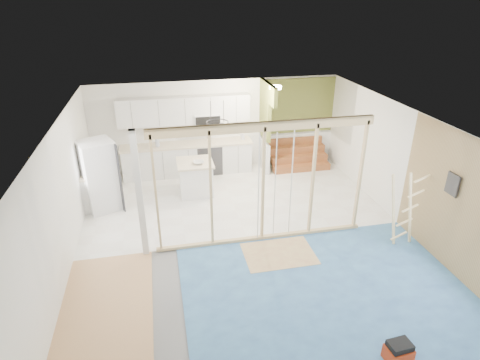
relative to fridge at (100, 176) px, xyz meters
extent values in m
cube|color=slate|center=(3.08, -2.08, -0.86)|extent=(7.00, 8.00, 0.01)
cube|color=white|center=(3.08, -2.08, 1.74)|extent=(7.00, 8.00, 0.01)
cube|color=white|center=(3.08, 1.92, 0.44)|extent=(7.00, 0.01, 2.60)
cube|color=white|center=(3.08, -6.08, 0.44)|extent=(7.00, 0.01, 2.60)
cube|color=white|center=(-0.42, -2.08, 0.44)|extent=(0.01, 8.00, 2.60)
cube|color=white|center=(6.58, -2.08, 0.44)|extent=(0.01, 8.00, 2.60)
cube|color=white|center=(3.08, -0.08, -0.85)|extent=(7.00, 4.00, 0.02)
cube|color=#4F92C1|center=(4.08, -4.08, -0.85)|extent=(5.00, 4.00, 0.02)
cube|color=tan|center=(0.33, -4.08, -0.85)|extent=(1.50, 4.00, 0.02)
cube|color=tan|center=(3.58, -2.68, -0.85)|extent=(1.40, 1.00, 0.01)
cube|color=tan|center=(3.38, -2.08, 1.64)|extent=(4.40, 0.09, 0.18)
cube|color=tan|center=(3.38, -2.08, -0.81)|extent=(4.40, 0.09, 0.06)
cube|color=silver|center=(0.98, -2.08, 0.44)|extent=(0.12, 0.14, 2.60)
cube|color=tan|center=(1.28, -2.08, 0.44)|extent=(0.04, 0.09, 2.40)
cube|color=tan|center=(2.33, -2.08, 0.44)|extent=(0.04, 0.09, 2.40)
cube|color=tan|center=(3.38, -2.08, 0.44)|extent=(0.05, 0.09, 2.40)
cube|color=tan|center=(4.43, -2.08, 0.44)|extent=(0.04, 0.09, 2.40)
cube|color=tan|center=(5.48, -2.08, 0.44)|extent=(0.04, 0.09, 2.40)
cylinder|color=silver|center=(3.28, -2.11, 0.36)|extent=(0.02, 0.02, 2.35)
cylinder|color=silver|center=(3.98, -2.06, 0.36)|extent=(0.02, 0.02, 2.35)
cylinder|color=silver|center=(3.63, -2.08, 0.36)|extent=(0.02, 0.02, 2.35)
cube|color=silver|center=(2.18, 1.62, -0.42)|extent=(3.60, 0.60, 0.88)
cube|color=beige|center=(2.18, 1.62, 0.04)|extent=(3.66, 0.64, 0.05)
cube|color=silver|center=(-0.12, 0.52, -0.42)|extent=(0.60, 1.60, 0.88)
cube|color=beige|center=(-0.12, 0.52, 0.04)|extent=(0.64, 1.64, 0.05)
cube|color=silver|center=(2.18, 1.74, 0.99)|extent=(3.60, 0.34, 0.75)
cube|color=white|center=(2.78, 1.70, 0.69)|extent=(0.72, 0.38, 0.36)
cube|color=black|center=(2.78, 1.51, 0.69)|extent=(0.68, 0.02, 0.30)
cube|color=olive|center=(4.38, 1.47, 0.94)|extent=(0.10, 0.90, 1.60)
cube|color=white|center=(4.38, 1.47, -0.41)|extent=(0.10, 0.90, 0.90)
cube|color=olive|center=(4.38, 0.77, 1.49)|extent=(0.10, 0.50, 0.50)
cube|color=olive|center=(5.48, 1.89, 0.89)|extent=(2.20, 0.04, 1.60)
cube|color=white|center=(5.48, 1.89, -0.41)|extent=(2.20, 0.04, 0.90)
cube|color=brown|center=(5.43, 1.12, -0.76)|extent=(1.70, 0.26, 0.20)
cube|color=brown|center=(5.43, 1.38, -0.56)|extent=(1.70, 0.26, 0.20)
cube|color=brown|center=(5.43, 1.64, -0.36)|extent=(1.70, 0.26, 0.20)
cube|color=brown|center=(5.43, 1.90, -0.16)|extent=(1.70, 0.26, 0.20)
torus|color=black|center=(2.78, -0.18, 1.19)|extent=(0.52, 0.52, 0.02)
cylinder|color=black|center=(2.63, -0.18, 1.44)|extent=(0.01, 0.01, 0.50)
cylinder|color=black|center=(2.93, -0.18, 1.44)|extent=(0.01, 0.01, 0.50)
cylinder|color=#333338|center=(2.68, -0.28, 1.04)|extent=(0.14, 0.14, 0.14)
cylinder|color=#333338|center=(2.90, -0.08, 1.06)|extent=(0.12, 0.12, 0.12)
cube|color=tan|center=(6.56, -4.08, 0.44)|extent=(0.02, 4.00, 2.60)
cube|color=#333338|center=(6.51, -3.48, 0.79)|extent=(0.04, 0.30, 0.40)
cylinder|color=#FFEABF|center=(4.48, 0.92, 1.68)|extent=(0.32, 0.32, 0.08)
cube|color=silver|center=(-0.01, 0.00, 0.00)|extent=(0.97, 0.96, 1.73)
cube|color=#333338|center=(0.36, 0.00, 0.00)|extent=(0.29, 0.64, 1.69)
cube|color=white|center=(2.26, 0.35, -0.45)|extent=(0.82, 0.82, 0.82)
cube|color=beige|center=(2.26, 0.35, 0.00)|extent=(0.91, 0.91, 0.05)
imported|color=silver|center=(2.34, 0.22, 0.06)|extent=(0.28, 0.28, 0.07)
imported|color=#A8AEBB|center=(1.37, 1.53, 0.23)|extent=(0.16, 0.16, 0.33)
imported|color=silver|center=(3.78, 1.64, 0.17)|extent=(0.10, 0.10, 0.21)
cube|color=#A42D0F|center=(4.47, -5.48, -0.74)|extent=(0.38, 0.30, 0.25)
cube|color=black|center=(4.47, -5.48, -0.57)|extent=(0.34, 0.26, 0.09)
cube|color=beige|center=(5.84, -2.88, -0.02)|extent=(0.39, 0.11, 1.66)
cube|color=beige|center=(6.21, -2.88, -0.02)|extent=(0.39, 0.11, 1.66)
cube|color=beige|center=(6.07, -2.88, -0.64)|extent=(0.40, 0.11, 0.11)
cube|color=beige|center=(6.14, -2.88, -0.32)|extent=(0.40, 0.11, 0.11)
cube|color=beige|center=(6.21, -2.88, 0.00)|extent=(0.40, 0.11, 0.11)
cube|color=beige|center=(6.27, -2.88, 0.32)|extent=(0.40, 0.11, 0.11)
cube|color=beige|center=(6.34, -2.88, 0.64)|extent=(0.40, 0.11, 0.11)
camera|label=1|loc=(1.43, -9.00, 3.92)|focal=30.00mm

